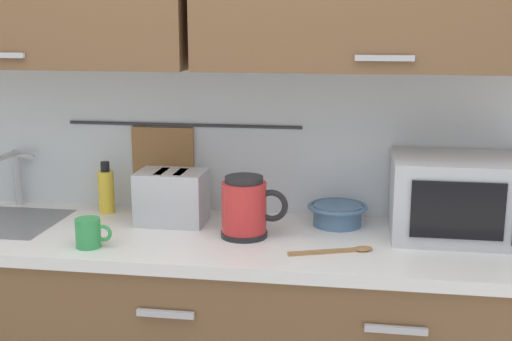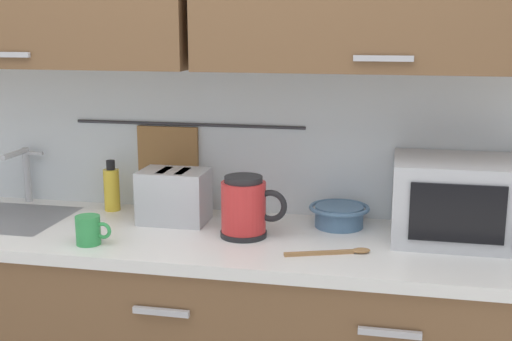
# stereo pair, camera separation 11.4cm
# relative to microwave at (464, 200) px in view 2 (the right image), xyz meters

# --- Properties ---
(back_wall_assembly) EXTENTS (3.70, 0.41, 2.50)m
(back_wall_assembly) POSITION_rel_microwave_xyz_m (-0.91, 0.12, 0.49)
(back_wall_assembly) COLOR silver
(back_wall_assembly) RESTS_ON ground
(sink_faucet) EXTENTS (0.09, 0.17, 0.22)m
(sink_faucet) POSITION_rel_microwave_xyz_m (-1.67, 0.12, 0.01)
(sink_faucet) COLOR #B2B5BA
(sink_faucet) RESTS_ON counter_unit
(microwave) EXTENTS (0.46, 0.35, 0.27)m
(microwave) POSITION_rel_microwave_xyz_m (0.00, 0.00, 0.00)
(microwave) COLOR silver
(microwave) RESTS_ON counter_unit
(electric_kettle) EXTENTS (0.23, 0.16, 0.21)m
(electric_kettle) POSITION_rel_microwave_xyz_m (-0.71, -0.12, -0.03)
(electric_kettle) COLOR black
(electric_kettle) RESTS_ON counter_unit
(dish_soap_bottle) EXTENTS (0.06, 0.06, 0.20)m
(dish_soap_bottle) POSITION_rel_microwave_xyz_m (-1.29, 0.09, -0.05)
(dish_soap_bottle) COLOR yellow
(dish_soap_bottle) RESTS_ON counter_unit
(mug_near_sink) EXTENTS (0.12, 0.08, 0.09)m
(mug_near_sink) POSITION_rel_microwave_xyz_m (-1.19, -0.31, -0.09)
(mug_near_sink) COLOR green
(mug_near_sink) RESTS_ON counter_unit
(mixing_bowl) EXTENTS (0.21, 0.21, 0.08)m
(mixing_bowl) POSITION_rel_microwave_xyz_m (-0.41, 0.06, -0.09)
(mixing_bowl) COLOR #4C7093
(mixing_bowl) RESTS_ON counter_unit
(toaster) EXTENTS (0.26, 0.17, 0.19)m
(toaster) POSITION_rel_microwave_xyz_m (-1.00, -0.01, -0.04)
(toaster) COLOR #B7BABF
(toaster) RESTS_ON counter_unit
(wooden_spoon) EXTENTS (0.27, 0.12, 0.01)m
(wooden_spoon) POSITION_rel_microwave_xyz_m (-0.39, -0.23, -0.13)
(wooden_spoon) COLOR #9E7042
(wooden_spoon) RESTS_ON counter_unit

